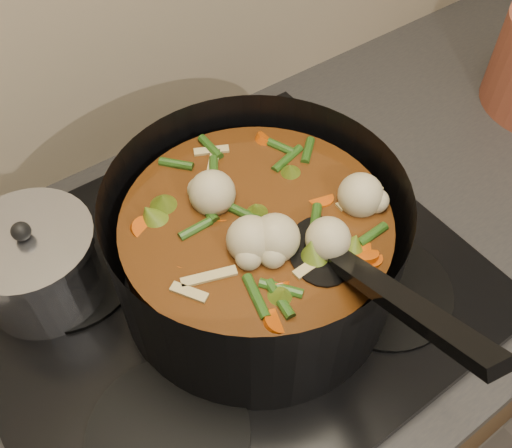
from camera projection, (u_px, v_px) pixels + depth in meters
counter at (235, 416)px, 1.11m from camera, size 2.64×0.64×0.91m
stovetop at (224, 286)px, 0.75m from camera, size 0.62×0.54×0.03m
stockpot at (257, 246)px, 0.68m from camera, size 0.44×0.52×0.25m
saucepan at (38, 264)px, 0.70m from camera, size 0.16×0.16×0.13m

